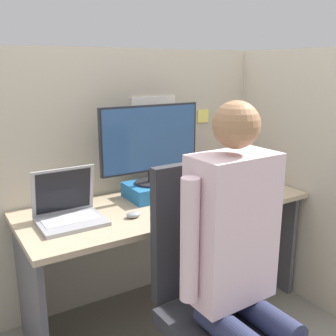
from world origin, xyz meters
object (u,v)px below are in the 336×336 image
object	(u,v)px
monitor	(150,142)
stapler	(253,175)
person	(239,253)
carrot_toy	(218,197)
coffee_mug	(209,179)
paper_box	(151,190)
office_chair	(212,288)
laptop	(69,212)

from	to	relation	value
monitor	stapler	size ratio (longest dim) A/B	3.83
monitor	person	distance (m)	0.95
carrot_toy	person	xyz separation A→B (m)	(-0.40, -0.64, 0.03)
stapler	coffee_mug	xyz separation A→B (m)	(-0.38, 0.01, 0.03)
paper_box	person	world-z (taller)	person
office_chair	monitor	bearing A→B (deg)	81.73
paper_box	coffee_mug	bearing A→B (deg)	-1.70
paper_box	laptop	bearing A→B (deg)	-168.05
office_chair	person	xyz separation A→B (m)	(-0.00, -0.16, 0.24)
monitor	carrot_toy	world-z (taller)	monitor
laptop	stapler	xyz separation A→B (m)	(1.33, 0.09, -0.03)
coffee_mug	stapler	bearing A→B (deg)	-1.17
monitor	coffee_mug	xyz separation A→B (m)	(0.42, -0.02, -0.28)
monitor	person	size ratio (longest dim) A/B	0.46
paper_box	laptop	xyz separation A→B (m)	(-0.53, -0.11, 0.01)
monitor	office_chair	xyz separation A→B (m)	(-0.11, -0.74, -0.52)
carrot_toy	monitor	bearing A→B (deg)	137.77
paper_box	laptop	distance (m)	0.54
carrot_toy	office_chair	bearing A→B (deg)	-130.19
laptop	carrot_toy	size ratio (longest dim) A/B	2.01
monitor	laptop	size ratio (longest dim) A/B	1.95
person	laptop	bearing A→B (deg)	118.18
coffee_mug	monitor	bearing A→B (deg)	177.92
paper_box	coffee_mug	size ratio (longest dim) A/B	2.69
office_chair	carrot_toy	bearing A→B (deg)	49.81
coffee_mug	office_chair	bearing A→B (deg)	-126.20
carrot_toy	coffee_mug	bearing A→B (deg)	62.59
monitor	person	world-z (taller)	person
person	paper_box	bearing A→B (deg)	82.90
laptop	person	xyz separation A→B (m)	(0.42, -0.78, 0.00)
laptop	office_chair	xyz separation A→B (m)	(0.43, -0.62, -0.24)
paper_box	monitor	size ratio (longest dim) A/B	0.46
person	monitor	bearing A→B (deg)	82.92
office_chair	person	bearing A→B (deg)	-91.67
office_chair	person	distance (m)	0.29
monitor	person	bearing A→B (deg)	-97.08
office_chair	laptop	bearing A→B (deg)	124.43
office_chair	coffee_mug	distance (m)	0.92
coffee_mug	carrot_toy	bearing A→B (deg)	-117.41
paper_box	office_chair	bearing A→B (deg)	-98.31
paper_box	monitor	xyz separation A→B (m)	(-0.00, 0.00, 0.29)
carrot_toy	coffee_mug	xyz separation A→B (m)	(0.13, 0.25, 0.03)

